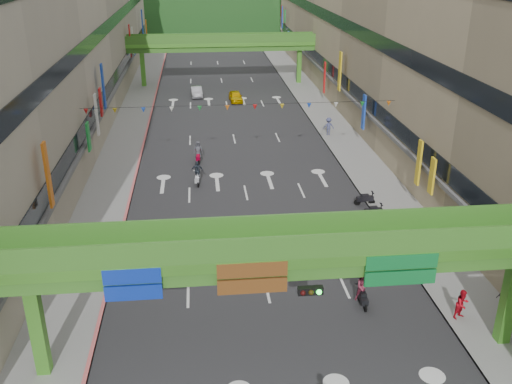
# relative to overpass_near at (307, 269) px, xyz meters

# --- Properties ---
(road_slab) EXTENTS (18.00, 140.00, 0.02)m
(road_slab) POSITION_rel_overpass_near_xyz_m (-0.93, 44.62, -5.20)
(road_slab) COLOR #28282B
(road_slab) RESTS_ON ground
(sidewalk_left) EXTENTS (4.00, 140.00, 0.15)m
(sidewalk_left) POSITION_rel_overpass_near_xyz_m (-11.93, 44.62, -5.13)
(sidewalk_left) COLOR gray
(sidewalk_left) RESTS_ON ground
(sidewalk_right) EXTENTS (4.00, 140.00, 0.15)m
(sidewalk_right) POSITION_rel_overpass_near_xyz_m (10.07, 44.62, -5.13)
(sidewalk_right) COLOR gray
(sidewalk_right) RESTS_ON ground
(curb_left) EXTENTS (0.20, 140.00, 0.18)m
(curb_left) POSITION_rel_overpass_near_xyz_m (-10.03, 44.62, -5.12)
(curb_left) COLOR #CC5959
(curb_left) RESTS_ON ground
(curb_right) EXTENTS (0.20, 140.00, 0.18)m
(curb_right) POSITION_rel_overpass_near_xyz_m (8.17, 44.62, -5.12)
(curb_right) COLOR gray
(curb_right) RESTS_ON ground
(building_row_left) EXTENTS (12.80, 95.00, 19.00)m
(building_row_left) POSITION_rel_overpass_near_xyz_m (-19.86, 44.62, 4.25)
(building_row_left) COLOR #9E937F
(building_row_left) RESTS_ON ground
(building_row_right) EXTENTS (12.80, 95.00, 19.00)m
(building_row_right) POSITION_rel_overpass_near_xyz_m (18.00, 44.62, 4.25)
(building_row_right) COLOR gray
(building_row_right) RESTS_ON ground
(overpass_near) EXTENTS (28.00, 12.27, 7.10)m
(overpass_near) POSITION_rel_overpass_near_xyz_m (0.00, 0.00, 0.00)
(overpass_near) COLOR #4C9E2D
(overpass_near) RESTS_ON ground
(overpass_far) EXTENTS (28.00, 2.20, 7.10)m
(overpass_far) POSITION_rel_overpass_near_xyz_m (-0.93, 59.62, 0.20)
(overpass_far) COLOR #4C9E2D
(overpass_far) RESTS_ON ground
(hill_left) EXTENTS (168.00, 140.00, 112.00)m
(hill_left) POSITION_rel_overpass_near_xyz_m (-15.93, 154.62, -5.21)
(hill_left) COLOR #1C4419
(hill_left) RESTS_ON ground
(hill_right) EXTENTS (208.00, 176.00, 128.00)m
(hill_right) POSITION_rel_overpass_near_xyz_m (24.07, 174.62, -5.21)
(hill_right) COLOR #1C4419
(hill_right) RESTS_ON ground
(bunting_string) EXTENTS (26.00, 0.36, 0.47)m
(bunting_string) POSITION_rel_overpass_near_xyz_m (-0.93, 24.62, 0.75)
(bunting_string) COLOR black
(bunting_string) RESTS_ON ground
(scooter_rider_mid) EXTENTS (0.88, 1.60, 2.11)m
(scooter_rider_mid) POSITION_rel_overpass_near_xyz_m (4.08, 4.43, -4.12)
(scooter_rider_mid) COLOR black
(scooter_rider_mid) RESTS_ON ground
(scooter_rider_left) EXTENTS (1.06, 1.60, 2.09)m
(scooter_rider_left) POSITION_rel_overpass_near_xyz_m (-4.76, 22.72, -4.15)
(scooter_rider_left) COLOR #92949A
(scooter_rider_left) RESTS_ON ground
(scooter_rider_far) EXTENTS (0.86, 1.60, 2.03)m
(scooter_rider_far) POSITION_rel_overpass_near_xyz_m (-4.63, 28.02, -4.18)
(scooter_rider_far) COLOR maroon
(scooter_rider_far) RESTS_ON ground
(parked_scooter_row) EXTENTS (1.60, 9.35, 1.08)m
(parked_scooter_row) POSITION_rel_overpass_near_xyz_m (7.87, 12.95, -4.68)
(parked_scooter_row) COLOR black
(parked_scooter_row) RESTS_ON ground
(car_silver) EXTENTS (1.66, 4.01, 1.29)m
(car_silver) POSITION_rel_overpass_near_xyz_m (-4.64, 53.11, -4.56)
(car_silver) COLOR #ACADB5
(car_silver) RESTS_ON ground
(car_yellow) EXTENTS (1.77, 3.96, 1.32)m
(car_yellow) POSITION_rel_overpass_near_xyz_m (0.30, 49.96, -4.55)
(car_yellow) COLOR #DDAC00
(car_yellow) RESTS_ON ground
(pedestrian_red) EXTENTS (0.99, 0.89, 1.66)m
(pedestrian_red) POSITION_rel_overpass_near_xyz_m (8.87, 2.62, -4.37)
(pedestrian_red) COLOR #B50C19
(pedestrian_red) RESTS_ON ground
(pedestrian_dark) EXTENTS (1.07, 0.99, 1.76)m
(pedestrian_dark) POSITION_rel_overpass_near_xyz_m (11.27, 2.62, -4.32)
(pedestrian_dark) COLOR black
(pedestrian_dark) RESTS_ON ground
(pedestrian_blue) EXTENTS (0.87, 0.57, 1.83)m
(pedestrian_blue) POSITION_rel_overpass_near_xyz_m (8.87, 34.62, -4.29)
(pedestrian_blue) COLOR #3C4066
(pedestrian_blue) RESTS_ON ground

